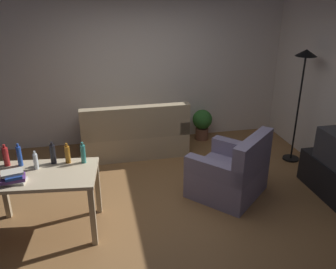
{
  "coord_description": "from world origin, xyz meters",
  "views": [
    {
      "loc": [
        -0.87,
        -4.04,
        2.71
      ],
      "look_at": [
        0.1,
        0.5,
        0.75
      ],
      "focal_mm": 38.44,
      "sensor_mm": 36.0,
      "label": 1
    }
  ],
  "objects_px": {
    "armchair": "(231,173)",
    "bottle_amber": "(67,154)",
    "desk": "(43,182)",
    "torchiere_lamp": "(303,76)",
    "bottle_red": "(6,156)",
    "couch": "(135,136)",
    "potted_plant": "(202,122)",
    "bottle_dark": "(53,154)",
    "bottle_blue": "(19,156)",
    "bottle_clear": "(36,161)",
    "bottle_tall": "(83,154)",
    "book_stack": "(13,178)",
    "tv_stand": "(335,180)"
  },
  "relations": [
    {
      "from": "bottle_tall",
      "to": "book_stack",
      "type": "bearing_deg",
      "value": -156.25
    },
    {
      "from": "bottle_red",
      "to": "bottle_dark",
      "type": "height_order",
      "value": "bottle_dark"
    },
    {
      "from": "tv_stand",
      "to": "armchair",
      "type": "height_order",
      "value": "armchair"
    },
    {
      "from": "bottle_blue",
      "to": "bottle_clear",
      "type": "relative_size",
      "value": 1.24
    },
    {
      "from": "tv_stand",
      "to": "bottle_clear",
      "type": "distance_m",
      "value": 3.88
    },
    {
      "from": "bottle_amber",
      "to": "book_stack",
      "type": "height_order",
      "value": "bottle_amber"
    },
    {
      "from": "bottle_blue",
      "to": "bottle_dark",
      "type": "xyz_separation_m",
      "value": [
        0.37,
        -0.02,
        -0.0
      ]
    },
    {
      "from": "couch",
      "to": "potted_plant",
      "type": "distance_m",
      "value": 1.34
    },
    {
      "from": "torchiere_lamp",
      "to": "bottle_red",
      "type": "bearing_deg",
      "value": -169.07
    },
    {
      "from": "armchair",
      "to": "bottle_dark",
      "type": "distance_m",
      "value": 2.33
    },
    {
      "from": "desk",
      "to": "armchair",
      "type": "height_order",
      "value": "armchair"
    },
    {
      "from": "bottle_blue",
      "to": "bottle_clear",
      "type": "distance_m",
      "value": 0.23
    },
    {
      "from": "armchair",
      "to": "bottle_amber",
      "type": "bearing_deg",
      "value": -39.57
    },
    {
      "from": "potted_plant",
      "to": "bottle_red",
      "type": "distance_m",
      "value": 3.58
    },
    {
      "from": "potted_plant",
      "to": "bottle_amber",
      "type": "bearing_deg",
      "value": -138.6
    },
    {
      "from": "bottle_dark",
      "to": "bottle_tall",
      "type": "distance_m",
      "value": 0.35
    },
    {
      "from": "bottle_red",
      "to": "bottle_blue",
      "type": "height_order",
      "value": "bottle_blue"
    },
    {
      "from": "torchiere_lamp",
      "to": "desk",
      "type": "bearing_deg",
      "value": -163.91
    },
    {
      "from": "tv_stand",
      "to": "potted_plant",
      "type": "distance_m",
      "value": 2.54
    },
    {
      "from": "tv_stand",
      "to": "bottle_amber",
      "type": "xyz_separation_m",
      "value": [
        -3.48,
        0.23,
        0.63
      ]
    },
    {
      "from": "bottle_red",
      "to": "bottle_blue",
      "type": "xyz_separation_m",
      "value": [
        0.15,
        -0.04,
        0.01
      ]
    },
    {
      "from": "couch",
      "to": "bottle_clear",
      "type": "relative_size",
      "value": 7.81
    },
    {
      "from": "couch",
      "to": "bottle_dark",
      "type": "distance_m",
      "value": 2.11
    },
    {
      "from": "couch",
      "to": "bottle_tall",
      "type": "distance_m",
      "value": 1.99
    },
    {
      "from": "bottle_dark",
      "to": "book_stack",
      "type": "xyz_separation_m",
      "value": [
        -0.38,
        -0.37,
        -0.06
      ]
    },
    {
      "from": "bottle_red",
      "to": "bottle_dark",
      "type": "distance_m",
      "value": 0.53
    },
    {
      "from": "torchiere_lamp",
      "to": "bottle_tall",
      "type": "xyz_separation_m",
      "value": [
        -3.3,
        -0.91,
        -0.54
      ]
    },
    {
      "from": "bottle_blue",
      "to": "book_stack",
      "type": "bearing_deg",
      "value": -91.68
    },
    {
      "from": "torchiere_lamp",
      "to": "desk",
      "type": "distance_m",
      "value": 3.99
    },
    {
      "from": "bottle_dark",
      "to": "book_stack",
      "type": "height_order",
      "value": "bottle_dark"
    },
    {
      "from": "bottle_amber",
      "to": "bottle_red",
      "type": "bearing_deg",
      "value": 173.72
    },
    {
      "from": "armchair",
      "to": "desk",
      "type": "bearing_deg",
      "value": -34.98
    },
    {
      "from": "tv_stand",
      "to": "armchair",
      "type": "relative_size",
      "value": 0.89
    },
    {
      "from": "armchair",
      "to": "bottle_red",
      "type": "distance_m",
      "value": 2.84
    },
    {
      "from": "bottle_blue",
      "to": "bottle_amber",
      "type": "distance_m",
      "value": 0.54
    },
    {
      "from": "tv_stand",
      "to": "potted_plant",
      "type": "height_order",
      "value": "potted_plant"
    },
    {
      "from": "potted_plant",
      "to": "bottle_red",
      "type": "bearing_deg",
      "value": -146.91
    },
    {
      "from": "bottle_clear",
      "to": "armchair",
      "type": "bearing_deg",
      "value": 4.09
    },
    {
      "from": "book_stack",
      "to": "bottle_clear",
      "type": "bearing_deg",
      "value": 53.45
    },
    {
      "from": "bottle_amber",
      "to": "bottle_tall",
      "type": "bearing_deg",
      "value": -10.66
    },
    {
      "from": "bottle_red",
      "to": "bottle_amber",
      "type": "xyz_separation_m",
      "value": [
        0.69,
        -0.08,
        -0.01
      ]
    },
    {
      "from": "bottle_blue",
      "to": "bottle_amber",
      "type": "relative_size",
      "value": 1.12
    },
    {
      "from": "bottle_dark",
      "to": "potted_plant",
      "type": "bearing_deg",
      "value": 39.13
    },
    {
      "from": "armchair",
      "to": "bottle_blue",
      "type": "xyz_separation_m",
      "value": [
        -2.63,
        -0.05,
        0.56
      ]
    },
    {
      "from": "couch",
      "to": "bottle_tall",
      "type": "xyz_separation_m",
      "value": [
        -0.8,
        -1.73,
        0.57
      ]
    },
    {
      "from": "bottle_blue",
      "to": "bottle_amber",
      "type": "bearing_deg",
      "value": -4.26
    },
    {
      "from": "torchiere_lamp",
      "to": "bottle_red",
      "type": "height_order",
      "value": "torchiere_lamp"
    },
    {
      "from": "desk",
      "to": "bottle_clear",
      "type": "relative_size",
      "value": 5.68
    },
    {
      "from": "torchiere_lamp",
      "to": "bottle_red",
      "type": "relative_size",
      "value": 6.88
    },
    {
      "from": "armchair",
      "to": "bottle_clear",
      "type": "xyz_separation_m",
      "value": [
        -2.44,
        -0.17,
        0.54
      ]
    }
  ]
}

